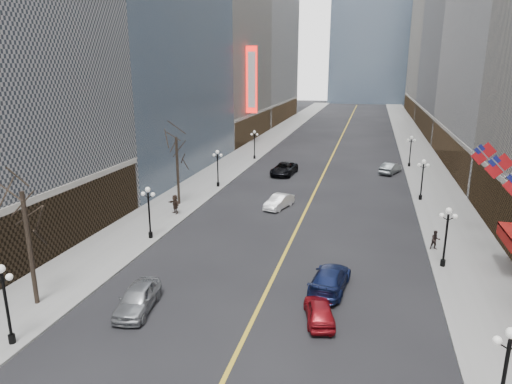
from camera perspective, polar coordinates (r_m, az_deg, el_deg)
The scene contains 28 objects.
sidewalk_east at distance 75.26m, azimuth 20.04°, elevation 3.52°, with size 6.00×230.00×0.15m, color gray.
sidewalk_west at distance 77.47m, azimuth -1.04°, elevation 4.77°, with size 6.00×230.00×0.15m, color gray.
lane_line at distance 84.90m, azimuth 9.96°, elevation 5.44°, with size 0.25×200.00×0.02m, color gold.
bldg_east_c at distance 112.46m, azimuth 27.98°, elevation 18.73°, with size 26.60×40.60×48.80m.
bldg_east_d at distance 155.23m, azimuth 24.57°, elevation 20.33°, with size 26.60×46.60×62.80m.
bldg_west_c at distance 97.93m, azimuth -7.97°, elevation 21.61°, with size 26.60×30.60×50.80m.
streetlamp_east_0 at distance 21.68m, azimuth 28.75°, elevation -18.68°, with size 1.26×0.44×4.52m.
streetlamp_east_1 at distance 35.84m, azimuth 22.72°, elevation -4.51°, with size 1.26×0.44×4.52m.
streetlamp_east_2 at distance 53.04m, azimuth 20.10°, elevation 1.96°, with size 1.26×0.44×4.52m.
streetlamp_east_3 at distance 70.64m, azimuth 18.77°, elevation 5.24°, with size 1.26×0.44×4.52m.
streetlamp_west_0 at distance 27.47m, azimuth -28.87°, elevation -11.35°, with size 1.26×0.44×4.52m.
streetlamp_west_1 at distance 39.61m, azimuth -13.25°, elevation -1.85°, with size 1.26×0.44×4.52m.
streetlamp_west_2 at distance 55.66m, azimuth -4.81°, elevation 3.46°, with size 1.26×0.44×4.52m.
streetlamp_west_3 at distance 72.63m, azimuth -0.20°, elevation 6.32°, with size 1.26×0.44×4.52m.
flag_4 at distance 37.34m, azimuth 28.33°, elevation 2.60°, with size 2.87×0.12×2.87m.
flag_5 at distance 42.11m, azimuth 26.77°, elevation 4.06°, with size 2.87×0.12×2.87m.
awning_c at distance 36.73m, azimuth 29.41°, elevation -4.57°, with size 1.40×4.00×0.93m.
theatre_marquee at distance 86.32m, azimuth -0.53°, elevation 13.83°, with size 2.00×0.55×12.00m.
tree_west_near at distance 30.14m, azimuth -26.99°, elevation -1.99°, with size 3.60×3.60×7.92m.
tree_west_far at distance 48.34m, azimuth -9.90°, elevation 5.49°, with size 3.60×3.60×7.92m.
car_nb_near at distance 29.34m, azimuth -14.58°, elevation -12.71°, with size 1.89×4.69×1.60m, color #9DA1A5.
car_nb_mid at distance 47.84m, azimuth 2.89°, elevation -1.21°, with size 1.51×4.33×1.43m, color silver.
car_nb_far at distance 62.74m, azimuth 3.52°, elevation 2.91°, with size 2.75×5.96×1.66m, color black.
car_sb_near at distance 31.20m, azimuth 9.22°, elevation -10.65°, with size 2.18×5.37×1.56m, color #131D48.
car_sb_mid at distance 27.65m, azimuth 7.91°, elevation -14.49°, with size 1.57×3.91×1.33m, color maroon.
car_sb_far at distance 66.02m, azimuth 16.48°, elevation 2.89°, with size 1.66×4.75×1.57m, color #4C5153.
ped_east_walk at distance 39.47m, azimuth 21.51°, elevation -5.61°, with size 0.77×0.42×1.59m, color black.
ped_west_far at distance 46.26m, azimuth -10.09°, elevation -1.49°, with size 1.79×0.52×1.93m, color black.
Camera 1 is at (6.03, -3.46, 14.38)m, focal length 32.00 mm.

